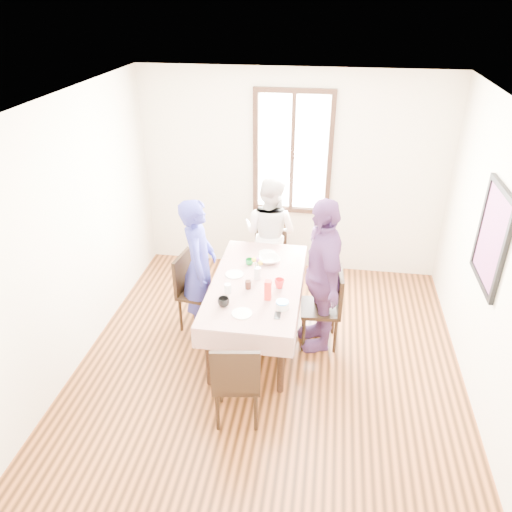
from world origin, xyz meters
name	(u,v)px	position (x,y,z in m)	size (l,w,h in m)	color
ground	(268,369)	(0.00, 0.00, 0.00)	(4.50, 4.50, 0.00)	black
back_wall	(292,175)	(0.00, 2.25, 1.35)	(4.00, 4.00, 0.00)	beige
right_wall	(499,274)	(2.00, 0.00, 1.35)	(4.50, 4.50, 0.00)	beige
window_frame	(293,153)	(0.00, 2.23, 1.65)	(1.02, 0.06, 1.62)	black
window_pane	(293,153)	(0.00, 2.24, 1.65)	(0.90, 0.02, 1.50)	white
art_poster	(492,237)	(1.98, 0.30, 1.55)	(0.04, 0.76, 0.96)	red
dining_table	(257,311)	(-0.20, 0.49, 0.38)	(0.83, 1.69, 0.75)	black
tablecloth	(257,282)	(-0.20, 0.49, 0.76)	(0.95, 1.81, 0.01)	#570C06
chair_left	(199,292)	(-0.89, 0.65, 0.46)	(0.42, 0.42, 0.91)	black
chair_right	(320,308)	(0.50, 0.54, 0.46)	(0.42, 0.42, 0.91)	black
chair_far	(270,255)	(-0.20, 1.65, 0.46)	(0.42, 0.42, 0.91)	black
chair_near	(237,378)	(-0.20, -0.67, 0.46)	(0.42, 0.42, 0.91)	black
person_left	(199,266)	(-0.87, 0.65, 0.80)	(0.58, 0.38, 1.60)	navy
person_far	(270,235)	(-0.20, 1.63, 0.77)	(0.74, 0.58, 1.53)	white
person_right	(321,275)	(0.48, 0.54, 0.87)	(1.02, 0.42, 1.74)	#583266
mug_black	(224,302)	(-0.45, -0.01, 0.81)	(0.12, 0.12, 0.09)	black
mug_flag	(279,283)	(0.05, 0.41, 0.81)	(0.11, 0.11, 0.10)	red
mug_green	(249,262)	(-0.33, 0.84, 0.80)	(0.09, 0.09, 0.07)	#0C7226
serving_bowl	(269,260)	(-0.12, 0.93, 0.79)	(0.24, 0.24, 0.06)	white
juice_carton	(268,290)	(-0.04, 0.18, 0.87)	(0.07, 0.07, 0.21)	red
butter_tub	(282,305)	(0.13, 0.04, 0.80)	(0.13, 0.13, 0.07)	white
jam_jar	(248,285)	(-0.27, 0.34, 0.81)	(0.06, 0.06, 0.09)	black
drinking_glass	(228,289)	(-0.46, 0.23, 0.81)	(0.07, 0.07, 0.10)	silver
smartphone	(278,315)	(0.09, -0.10, 0.77)	(0.06, 0.12, 0.01)	black
flower_vase	(257,273)	(-0.20, 0.54, 0.83)	(0.07, 0.07, 0.14)	silver
plate_left	(234,274)	(-0.46, 0.59, 0.77)	(0.20, 0.20, 0.01)	white
plate_far	(267,253)	(-0.17, 1.12, 0.77)	(0.20, 0.20, 0.01)	white
plate_near	(242,313)	(-0.25, -0.12, 0.77)	(0.20, 0.20, 0.01)	white
butter_lid	(282,302)	(0.13, 0.04, 0.83)	(0.12, 0.12, 0.01)	blue
flower_bunch	(257,264)	(-0.20, 0.54, 0.95)	(0.09, 0.09, 0.10)	yellow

